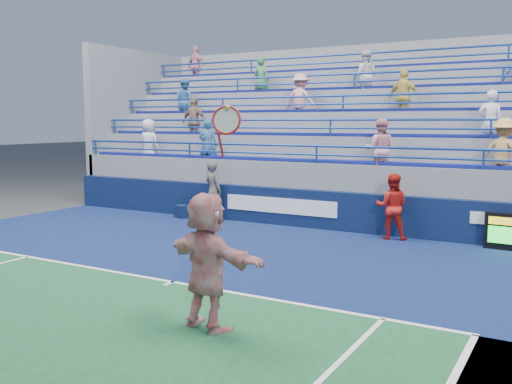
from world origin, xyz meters
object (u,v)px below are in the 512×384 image
Objects in this scene: judge_chair at (183,211)px; ball_girl at (392,207)px; line_judge at (213,190)px; tennis_player at (207,261)px.

judge_chair is 0.43× the size of ball_girl.
ball_girl is at bearing -161.20° from line_judge.
tennis_player is 7.73m from ball_girl.
judge_chair is at bearing -13.47° from ball_girl.
ball_girl is (0.46, 7.71, -0.17)m from tennis_player.
judge_chair is 0.40× the size of line_judge.
tennis_player is at bearing 143.77° from line_judge.
tennis_player is at bearing 72.81° from ball_girl.
line_judge is at bearing 9.72° from judge_chair.
ball_girl reaches higher than judge_chair.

